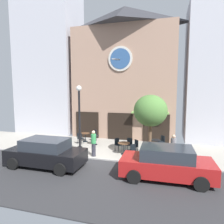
# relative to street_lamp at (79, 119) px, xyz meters

# --- Properties ---
(ground_plane) EXTENTS (27.55, 10.73, 0.13)m
(ground_plane) POSITION_rel_street_lamp_xyz_m (1.29, -1.33, -2.33)
(ground_plane) COLOR #9E998E
(clock_building) EXTENTS (9.02, 4.28, 11.47)m
(clock_building) POSITION_rel_street_lamp_xyz_m (1.89, 5.47, 3.60)
(clock_building) COLOR #9E7A66
(clock_building) RESTS_ON ground_plane
(neighbor_building_left) EXTENTS (5.94, 4.01, 15.75)m
(neighbor_building_left) POSITION_rel_street_lamp_xyz_m (-6.01, 6.04, 5.57)
(neighbor_building_left) COLOR #B2B2BC
(neighbor_building_left) RESTS_ON ground_plane
(neighbor_building_right) EXTENTS (5.11, 3.99, 11.14)m
(neighbor_building_right) POSITION_rel_street_lamp_xyz_m (9.71, 6.03, 3.27)
(neighbor_building_right) COLOR #B2B2BC
(neighbor_building_right) RESTS_ON ground_plane
(street_lamp) EXTENTS (0.36, 0.36, 4.53)m
(street_lamp) POSITION_rel_street_lamp_xyz_m (0.00, 0.00, 0.00)
(street_lamp) COLOR black
(street_lamp) RESTS_ON ground_plane
(street_tree) EXTENTS (1.99, 1.79, 3.96)m
(street_tree) POSITION_rel_street_lamp_xyz_m (4.76, -0.31, 0.69)
(street_tree) COLOR brown
(street_tree) RESTS_ON ground_plane
(cafe_table_center_right) EXTENTS (0.70, 0.70, 0.72)m
(cafe_table_center_right) POSITION_rel_street_lamp_xyz_m (-0.72, 2.58, -1.79)
(cafe_table_center_right) COLOR black
(cafe_table_center_right) RESTS_ON ground_plane
(cafe_table_center) EXTENTS (0.69, 0.69, 0.72)m
(cafe_table_center) POSITION_rel_street_lamp_xyz_m (0.36, 1.91, -1.80)
(cafe_table_center) COLOR black
(cafe_table_center) RESTS_ON ground_plane
(cafe_table_near_door) EXTENTS (0.79, 0.79, 0.77)m
(cafe_table_near_door) POSITION_rel_street_lamp_xyz_m (3.03, 0.28, -1.73)
(cafe_table_near_door) COLOR black
(cafe_table_near_door) RESTS_ON ground_plane
(cafe_table_near_curb) EXTENTS (0.67, 0.67, 0.74)m
(cafe_table_near_curb) POSITION_rel_street_lamp_xyz_m (5.01, 1.80, -1.79)
(cafe_table_near_curb) COLOR black
(cafe_table_near_curb) RESTS_ON ground_plane
(cafe_chair_outer) EXTENTS (0.57, 0.57, 0.90)m
(cafe_chair_outer) POSITION_rel_street_lamp_xyz_m (3.68, -0.26, -1.77)
(cafe_chair_outer) COLOR black
(cafe_chair_outer) RESTS_ON ground_plane
(cafe_chair_mid_row) EXTENTS (0.56, 0.56, 0.90)m
(cafe_chair_mid_row) POSITION_rel_street_lamp_xyz_m (2.47, 0.86, -1.77)
(cafe_chair_mid_row) COLOR black
(cafe_chair_mid_row) RESTS_ON ground_plane
(cafe_chair_corner) EXTENTS (0.45, 0.45, 0.90)m
(cafe_chair_corner) POSITION_rel_street_lamp_xyz_m (3.24, 1.12, -1.77)
(cafe_chair_corner) COLOR black
(cafe_chair_corner) RESTS_ON ground_plane
(cafe_chair_near_lamp) EXTENTS (0.56, 0.56, 0.90)m
(cafe_chair_near_lamp) POSITION_rel_street_lamp_xyz_m (-0.10, 3.15, -1.77)
(cafe_chair_near_lamp) COLOR black
(cafe_chair_near_lamp) RESTS_ON ground_plane
(cafe_chair_near_tree) EXTENTS (0.44, 0.44, 0.90)m
(cafe_chair_near_tree) POSITION_rel_street_lamp_xyz_m (-0.81, 1.79, -1.77)
(cafe_chair_near_tree) COLOR black
(cafe_chair_near_tree) RESTS_ON ground_plane
(cafe_chair_by_entrance) EXTENTS (0.55, 0.55, 0.90)m
(cafe_chair_by_entrance) POSITION_rel_street_lamp_xyz_m (5.32, 1.02, -1.77)
(cafe_chair_by_entrance) COLOR black
(cafe_chair_by_entrance) RESTS_ON ground_plane
(cafe_chair_facing_wall) EXTENTS (0.57, 0.57, 0.90)m
(cafe_chair_facing_wall) POSITION_rel_street_lamp_xyz_m (5.40, 2.47, -1.77)
(cafe_chair_facing_wall) COLOR black
(cafe_chair_facing_wall) RESTS_ON ground_plane
(cafe_chair_under_awning) EXTENTS (0.57, 0.57, 0.90)m
(cafe_chair_under_awning) POSITION_rel_street_lamp_xyz_m (3.72, 0.74, -1.77)
(cafe_chair_under_awning) COLOR black
(cafe_chair_under_awning) RESTS_ON ground_plane
(pedestrian_grey) EXTENTS (0.38, 0.38, 1.67)m
(pedestrian_grey) POSITION_rel_street_lamp_xyz_m (6.13, -0.42, -1.44)
(pedestrian_grey) COLOR #2D2D38
(pedestrian_grey) RESTS_ON ground_plane
(pedestrian_green) EXTENTS (0.40, 0.40, 1.67)m
(pedestrian_green) POSITION_rel_street_lamp_xyz_m (1.24, -0.63, -1.44)
(pedestrian_green) COLOR #2D2D38
(pedestrian_green) RESTS_ON ground_plane
(parked_car_black) EXTENTS (4.31, 2.05, 1.55)m
(parked_car_black) POSITION_rel_street_lamp_xyz_m (-0.72, -2.90, -1.54)
(parked_car_black) COLOR black
(parked_car_black) RESTS_ON ground_plane
(parked_car_red) EXTENTS (4.34, 2.10, 1.55)m
(parked_car_red) POSITION_rel_street_lamp_xyz_m (5.75, -2.71, -1.54)
(parked_car_red) COLOR maroon
(parked_car_red) RESTS_ON ground_plane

